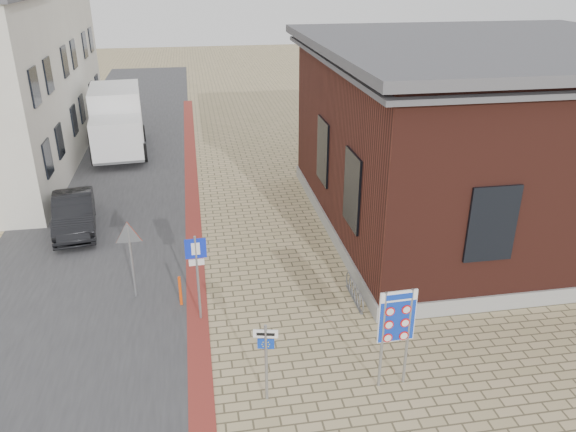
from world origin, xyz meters
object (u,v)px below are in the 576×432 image
object	(u,v)px
sedan	(74,213)
bollard	(180,291)
border_sign	(397,319)
parking_sign	(197,263)
essen_sign	(266,352)
box_truck	(117,121)

from	to	relation	value
sedan	bollard	xyz separation A→B (m)	(3.91, -5.88, -0.20)
border_sign	bollard	world-z (taller)	border_sign
sedan	parking_sign	xyz separation A→B (m)	(4.45, -6.68, 1.11)
essen_sign	parking_sign	distance (m)	3.80
border_sign	parking_sign	size ratio (longest dim) A/B	0.99
box_truck	parking_sign	world-z (taller)	box_truck
box_truck	bollard	world-z (taller)	box_truck
border_sign	sedan	bearing A→B (deg)	128.70
box_truck	essen_sign	xyz separation A→B (m)	(5.16, -19.88, -0.37)
border_sign	essen_sign	size ratio (longest dim) A/B	1.27
bollard	border_sign	bearing A→B (deg)	-40.98
box_truck	bollard	distance (m)	15.95
essen_sign	parking_sign	xyz separation A→B (m)	(-1.41, 3.50, 0.46)
parking_sign	bollard	bearing A→B (deg)	121.88
box_truck	essen_sign	size ratio (longest dim) A/B	3.16
sedan	essen_sign	bearing A→B (deg)	-68.57
sedan	parking_sign	bearing A→B (deg)	-64.82
bollard	box_truck	bearing A→B (deg)	101.62
essen_sign	box_truck	bearing A→B (deg)	117.10
box_truck	parking_sign	size ratio (longest dim) A/B	2.47
border_sign	box_truck	bearing A→B (deg)	109.97
box_truck	parking_sign	distance (m)	16.81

